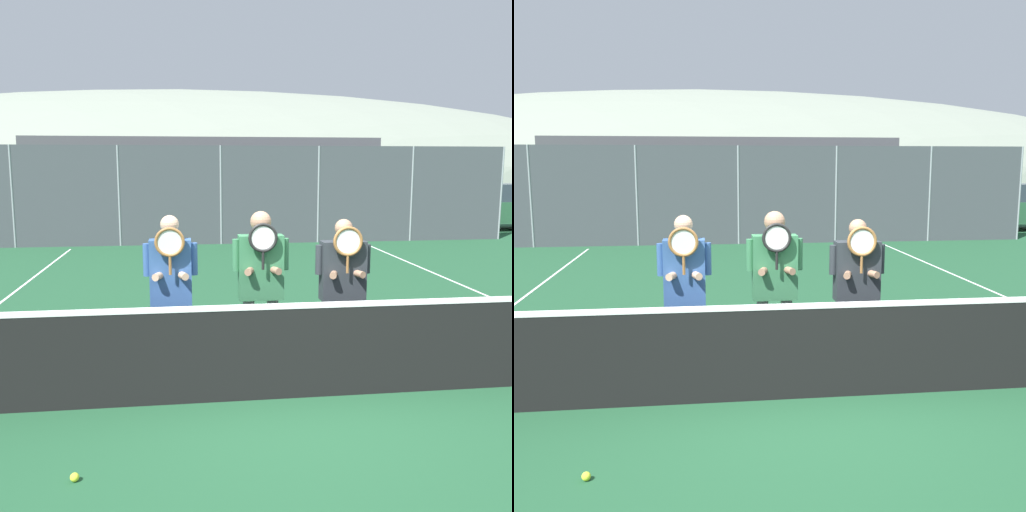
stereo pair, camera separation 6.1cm
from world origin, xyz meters
TOP-DOWN VIEW (x-y plane):
  - ground_plane at (0.00, 0.00)m, footprint 120.00×120.00m
  - hill_distant at (0.00, 50.81)m, footprint 91.48×50.82m
  - clubhouse_building at (-0.16, 20.49)m, footprint 14.47×5.50m
  - fence_back at (0.00, 11.56)m, footprint 17.84×0.06m
  - tennis_net at (0.00, 0.00)m, footprint 11.56×0.09m
  - player_leftmost at (-1.30, 0.58)m, footprint 0.57×0.34m
  - player_center_left at (-0.32, 0.65)m, footprint 0.62×0.34m
  - player_center_right at (0.61, 0.67)m, footprint 0.63×0.34m
  - car_far_left at (-4.27, 14.32)m, footprint 4.38×2.04m
  - car_left_of_center at (0.65, 14.35)m, footprint 4.63×2.07m
  - car_center at (5.53, 14.70)m, footprint 4.31×2.04m
  - car_right_of_center at (10.43, 14.18)m, footprint 4.68×1.95m
  - tennis_ball_on_court at (-2.01, -1.32)m, footprint 0.07×0.07m

SIDE VIEW (x-z plane):
  - ground_plane at x=0.00m, z-range 0.00..0.00m
  - hill_distant at x=0.00m, z-range -8.89..8.89m
  - tennis_ball_on_court at x=-2.01m, z-range 0.00..0.07m
  - tennis_net at x=0.00m, z-range -0.03..1.06m
  - car_right_of_center at x=10.43m, z-range 0.03..1.70m
  - car_center at x=5.53m, z-range 0.02..1.83m
  - car_far_left at x=-4.27m, z-range 0.01..1.88m
  - car_left_of_center at x=0.65m, z-range 0.01..1.90m
  - player_center_right at x=0.61m, z-range 0.17..1.93m
  - player_leftmost at x=-1.30m, z-range 0.16..1.99m
  - player_center_left at x=-0.32m, z-range 0.19..2.05m
  - fence_back at x=0.00m, z-range 0.00..2.92m
  - clubhouse_building at x=-0.16m, z-range 0.02..3.49m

